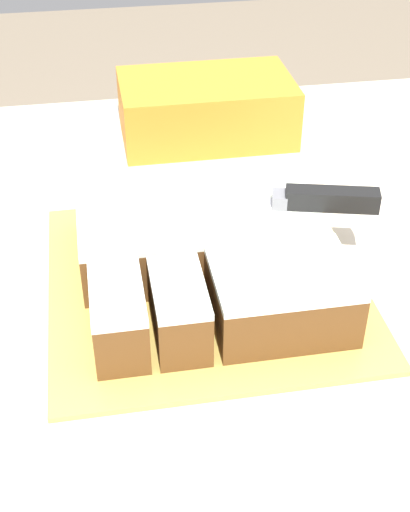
{
  "coord_description": "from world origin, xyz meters",
  "views": [
    {
      "loc": [
        -0.17,
        -0.55,
        1.38
      ],
      "look_at": [
        -0.06,
        0.04,
        0.94
      ],
      "focal_mm": 50.0,
      "sensor_mm": 36.0,
      "label": 1
    }
  ],
  "objects_px": {
    "storage_box": "(205,109)",
    "cake": "(208,254)",
    "knife": "(307,199)",
    "cake_board": "(205,282)"
  },
  "relations": [
    {
      "from": "knife",
      "to": "storage_box",
      "type": "distance_m",
      "value": 0.33
    },
    {
      "from": "storage_box",
      "to": "cake",
      "type": "bearing_deg",
      "value": -99.46
    },
    {
      "from": "cake_board",
      "to": "knife",
      "type": "height_order",
      "value": "knife"
    },
    {
      "from": "cake_board",
      "to": "knife",
      "type": "xyz_separation_m",
      "value": [
        0.12,
        0.03,
        0.08
      ]
    },
    {
      "from": "storage_box",
      "to": "knife",
      "type": "bearing_deg",
      "value": -80.4
    },
    {
      "from": "cake",
      "to": "storage_box",
      "type": "height_order",
      "value": "storage_box"
    },
    {
      "from": "cake_board",
      "to": "knife",
      "type": "relative_size",
      "value": 1.29
    },
    {
      "from": "cake_board",
      "to": "storage_box",
      "type": "xyz_separation_m",
      "value": [
        0.06,
        0.35,
        0.04
      ]
    },
    {
      "from": "cake",
      "to": "knife",
      "type": "distance_m",
      "value": 0.12
    },
    {
      "from": "cake_board",
      "to": "cake",
      "type": "distance_m",
      "value": 0.04
    }
  ]
}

